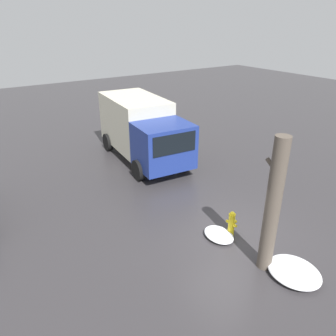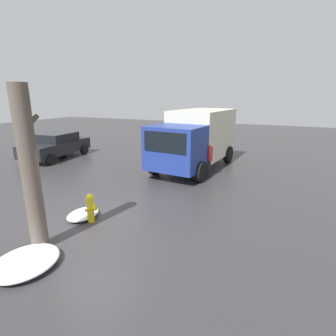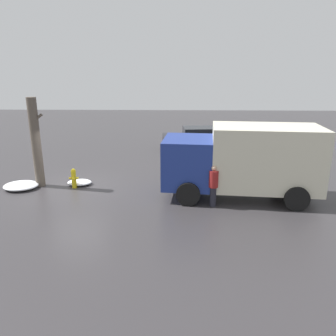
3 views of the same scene
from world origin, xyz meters
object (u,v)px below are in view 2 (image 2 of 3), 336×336
delivery_truck (196,137)px  pedestrian (208,158)px  tree_trunk (30,171)px  fire_hydrant (90,208)px  parked_car (56,145)px

delivery_truck → pedestrian: bearing=134.3°
tree_trunk → delivery_truck: size_ratio=0.62×
fire_hydrant → delivery_truck: bearing=78.2°
tree_trunk → pedestrian: bearing=-15.7°
delivery_truck → parked_car: bearing=14.7°
delivery_truck → parked_car: 8.36m
fire_hydrant → tree_trunk: tree_trunk is taller
pedestrian → parked_car: pedestrian is taller
pedestrian → fire_hydrant: bearing=-53.0°
fire_hydrant → tree_trunk: bearing=-103.6°
fire_hydrant → delivery_truck: (7.07, -0.81, 1.11)m
pedestrian → parked_car: (-0.11, 9.24, -0.12)m
tree_trunk → delivery_truck: bearing=-6.9°
fire_hydrant → pedestrian: pedestrian is taller
tree_trunk → delivery_truck: (8.64, -1.04, -0.38)m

